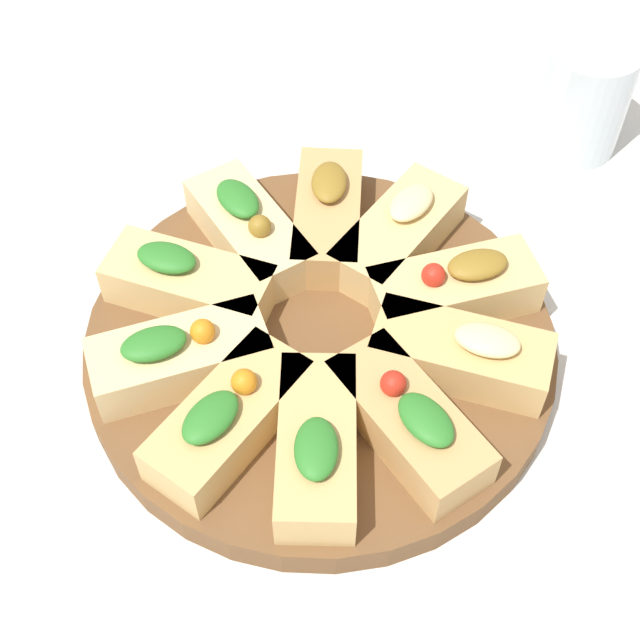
% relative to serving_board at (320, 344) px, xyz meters
% --- Properties ---
extents(ground_plane, '(3.00, 3.00, 0.00)m').
position_rel_serving_board_xyz_m(ground_plane, '(0.00, 0.00, -0.01)').
color(ground_plane, silver).
extents(serving_board, '(0.31, 0.31, 0.02)m').
position_rel_serving_board_xyz_m(serving_board, '(0.00, 0.00, 0.00)').
color(serving_board, brown).
rests_on(serving_board, ground_plane).
extents(focaccia_slice_0, '(0.12, 0.08, 0.04)m').
position_rel_serving_board_xyz_m(focaccia_slice_0, '(-0.09, 0.04, 0.03)').
color(focaccia_slice_0, '#DBB775').
rests_on(focaccia_slice_0, serving_board).
extents(focaccia_slice_1, '(0.12, 0.07, 0.04)m').
position_rel_serving_board_xyz_m(focaccia_slice_1, '(-0.09, -0.02, 0.03)').
color(focaccia_slice_1, '#E5C689').
rests_on(focaccia_slice_1, serving_board).
extents(focaccia_slice_2, '(0.11, 0.11, 0.04)m').
position_rel_serving_board_xyz_m(focaccia_slice_2, '(-0.06, -0.07, 0.03)').
color(focaccia_slice_2, tan).
rests_on(focaccia_slice_2, serving_board).
extents(focaccia_slice_3, '(0.05, 0.11, 0.04)m').
position_rel_serving_board_xyz_m(focaccia_slice_3, '(-0.01, -0.09, 0.03)').
color(focaccia_slice_3, tan).
rests_on(focaccia_slice_3, serving_board).
extents(focaccia_slice_4, '(0.10, 0.12, 0.04)m').
position_rel_serving_board_xyz_m(focaccia_slice_4, '(0.05, -0.08, 0.03)').
color(focaccia_slice_4, tan).
rests_on(focaccia_slice_4, serving_board).
extents(focaccia_slice_5, '(0.12, 0.08, 0.04)m').
position_rel_serving_board_xyz_m(focaccia_slice_5, '(0.09, -0.03, 0.03)').
color(focaccia_slice_5, tan).
rests_on(focaccia_slice_5, serving_board).
extents(focaccia_slice_6, '(0.12, 0.07, 0.04)m').
position_rel_serving_board_xyz_m(focaccia_slice_6, '(0.09, 0.02, 0.03)').
color(focaccia_slice_6, '#DBB775').
rests_on(focaccia_slice_6, serving_board).
extents(focaccia_slice_7, '(0.11, 0.11, 0.04)m').
position_rel_serving_board_xyz_m(focaccia_slice_7, '(0.06, 0.07, 0.03)').
color(focaccia_slice_7, '#DBB775').
rests_on(focaccia_slice_7, serving_board).
extents(focaccia_slice_8, '(0.06, 0.12, 0.04)m').
position_rel_serving_board_xyz_m(focaccia_slice_8, '(0.01, 0.09, 0.03)').
color(focaccia_slice_8, tan).
rests_on(focaccia_slice_8, serving_board).
extents(focaccia_slice_9, '(0.09, 0.12, 0.04)m').
position_rel_serving_board_xyz_m(focaccia_slice_9, '(-0.05, 0.08, 0.03)').
color(focaccia_slice_9, '#E5C689').
rests_on(focaccia_slice_9, serving_board).
extents(water_glass, '(0.07, 0.07, 0.09)m').
position_rel_serving_board_xyz_m(water_glass, '(0.22, 0.20, 0.03)').
color(water_glass, silver).
rests_on(water_glass, ground_plane).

